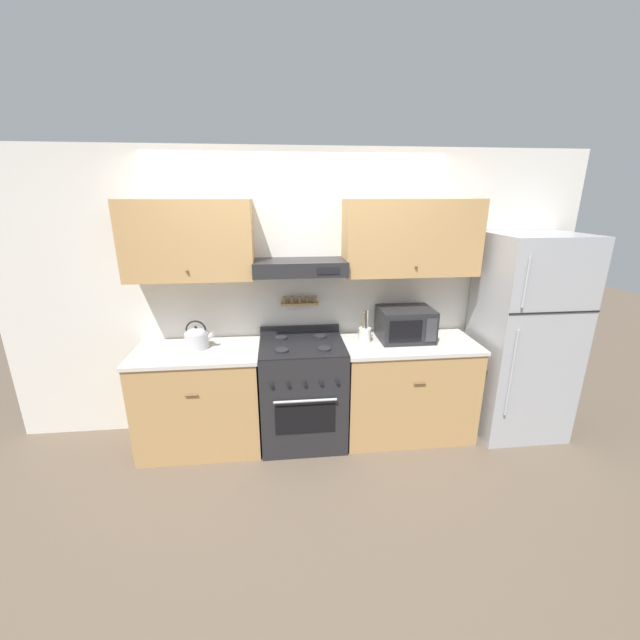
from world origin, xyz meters
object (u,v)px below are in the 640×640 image
at_px(utensil_crock, 365,334).
at_px(refrigerator, 523,337).
at_px(stove_range, 303,392).
at_px(tea_kettle, 197,337).
at_px(microwave, 405,324).

bearing_deg(utensil_crock, refrigerator, -3.29).
xyz_separation_m(stove_range, tea_kettle, (-0.89, 0.06, 0.54)).
height_order(stove_range, tea_kettle, tea_kettle).
bearing_deg(microwave, refrigerator, -5.36).
xyz_separation_m(refrigerator, utensil_crock, (-1.45, 0.08, 0.06)).
distance_m(stove_range, tea_kettle, 1.04).
bearing_deg(tea_kettle, utensil_crock, 0.00).
relative_size(stove_range, microwave, 2.13).
xyz_separation_m(tea_kettle, utensil_crock, (1.45, 0.00, -0.02)).
bearing_deg(stove_range, tea_kettle, 176.14).
height_order(microwave, utensil_crock, microwave).
distance_m(refrigerator, utensil_crock, 1.46).
bearing_deg(refrigerator, tea_kettle, 178.35).
bearing_deg(stove_range, microwave, 4.75).
bearing_deg(tea_kettle, refrigerator, -1.65).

